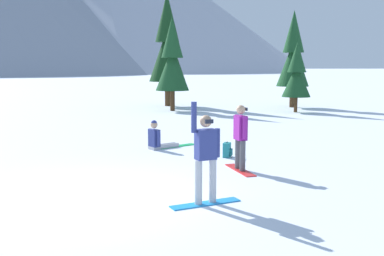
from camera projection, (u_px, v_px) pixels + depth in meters
The scene contains 9 objects.
ground_plane at pixel (92, 197), 9.59m from camera, with size 800.00×800.00×0.00m, color silver.
snowboarder_foreground at pixel (206, 156), 8.97m from camera, with size 1.49×0.77×2.07m.
snowboarder_midground at pixel (240, 136), 11.91m from camera, with size 0.57×1.52×1.75m.
snowboarder_background at pixel (159, 139), 15.11m from camera, with size 1.70×1.26×0.98m.
backpack_teal at pixel (227, 150), 13.77m from camera, with size 0.34×0.37×0.47m.
pine_tree_leaning at pixel (297, 74), 26.80m from camera, with size 1.70×1.70×4.17m.
pine_tree_tall at pixel (172, 60), 27.55m from camera, with size 2.05×2.05×5.70m.
pine_tree_twin at pixel (167, 45), 30.79m from camera, with size 2.51×2.51×7.68m.
pine_tree_broad at pixel (293, 55), 29.88m from camera, with size 2.14×2.14×6.37m.
Camera 1 is at (1.20, -9.46, 2.77)m, focal length 42.33 mm.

